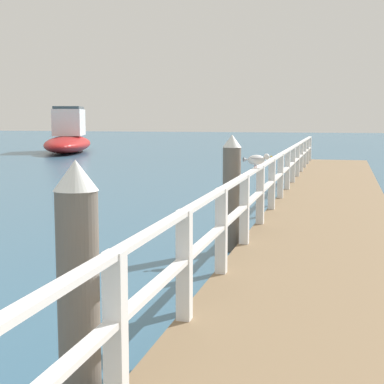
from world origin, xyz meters
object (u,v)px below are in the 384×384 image
(dock_piling_far, at_px, (232,192))
(boat_1, at_px, (68,137))
(seagull_foreground, at_px, (257,159))
(dock_piling_near, at_px, (79,296))

(dock_piling_far, bearing_deg, boat_1, 120.86)
(seagull_foreground, relative_size, boat_1, 0.05)
(seagull_foreground, bearing_deg, dock_piling_near, -37.18)
(seagull_foreground, height_order, boat_1, boat_1)
(dock_piling_near, bearing_deg, seagull_foreground, 86.02)
(boat_1, bearing_deg, dock_piling_near, -82.77)
(dock_piling_near, bearing_deg, boat_1, 115.75)
(dock_piling_near, bearing_deg, dock_piling_far, 90.00)
(dock_piling_near, xyz_separation_m, dock_piling_far, (0.00, 5.59, 0.00))
(boat_1, bearing_deg, dock_piling_far, -77.67)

